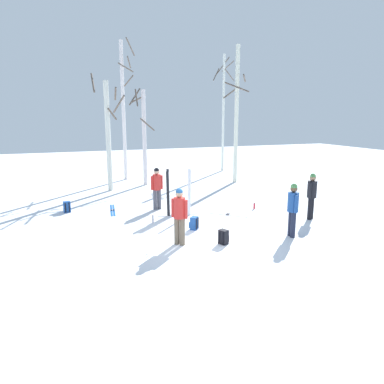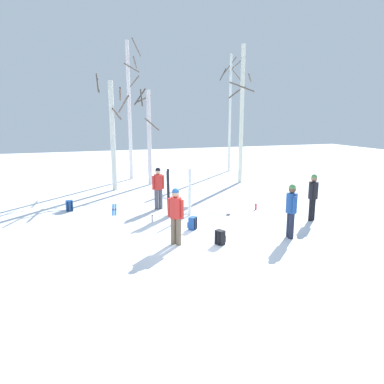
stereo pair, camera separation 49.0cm
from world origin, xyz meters
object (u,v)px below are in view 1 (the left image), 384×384
at_px(backpack_0, 67,207).
at_px(birch_tree_5, 236,114).
at_px(ski_pair_planted_1, 189,192).
at_px(ski_poles_0, 177,212).
at_px(person_0, 312,193).
at_px(water_bottle_0, 254,206).
at_px(backpack_1, 194,223).
at_px(birch_tree_4, 144,135).
at_px(person_1, 179,213).
at_px(ski_pair_lying_0, 227,214).
at_px(person_2, 157,186).
at_px(person_3, 293,207).
at_px(ski_pair_lying_1, 113,210).
at_px(backpack_2, 224,237).
at_px(birch_tree_3, 124,109).
at_px(ski_pair_planted_0, 168,193).
at_px(birch_tree_2, 108,133).
at_px(water_bottle_1, 153,219).
at_px(birch_tree_6, 223,111).

height_order(backpack_0, birch_tree_5, birch_tree_5).
relative_size(ski_pair_planted_1, ski_poles_0, 1.24).
bearing_deg(person_0, water_bottle_0, 120.72).
distance_m(backpack_1, birch_tree_4, 8.78).
height_order(person_1, ski_pair_lying_0, person_1).
height_order(ski_pair_lying_0, birch_tree_5, birch_tree_5).
height_order(person_0, person_2, same).
bearing_deg(ski_pair_lying_0, person_3, -75.24).
xyz_separation_m(ski_pair_planted_1, ski_pair_lying_1, (-2.65, 1.82, -0.90)).
height_order(person_3, ski_pair_lying_0, person_3).
height_order(backpack_2, birch_tree_5, birch_tree_5).
bearing_deg(water_bottle_0, person_3, -100.93).
distance_m(person_3, water_bottle_0, 3.57).
bearing_deg(birch_tree_4, birch_tree_3, 107.22).
height_order(ski_pair_planted_1, backpack_0, ski_pair_planted_1).
bearing_deg(person_2, person_3, -57.22).
height_order(ski_pair_planted_0, ski_pair_planted_1, ski_pair_planted_1).
xyz_separation_m(ski_pair_planted_0, birch_tree_3, (0.01, 8.58, 3.23)).
distance_m(person_0, ski_pair_planted_1, 4.52).
relative_size(ski_pair_lying_0, birch_tree_2, 0.23).
xyz_separation_m(ski_pair_lying_0, water_bottle_1, (-2.95, -0.01, 0.12)).
height_order(ski_pair_planted_0, birch_tree_5, birch_tree_5).
bearing_deg(person_1, ski_pair_planted_0, 79.01).
bearing_deg(ski_pair_lying_0, birch_tree_4, 101.85).
xyz_separation_m(ski_pair_lying_0, backpack_2, (-1.52, -2.86, 0.20)).
distance_m(ski_pair_planted_1, water_bottle_1, 1.79).
relative_size(person_0, water_bottle_1, 6.24).
bearing_deg(ski_pair_planted_1, backpack_2, -92.24).
bearing_deg(backpack_2, ski_pair_planted_1, 87.76).
xyz_separation_m(ski_pair_planted_1, birch_tree_5, (4.91, 5.67, 2.92)).
relative_size(person_2, ski_pair_lying_0, 1.26).
height_order(backpack_1, birch_tree_3, birch_tree_3).
bearing_deg(person_0, ski_poles_0, -179.88).
relative_size(birch_tree_2, birch_tree_4, 1.11).
distance_m(person_2, birch_tree_3, 8.11).
bearing_deg(backpack_0, ski_pair_lying_0, -24.28).
bearing_deg(person_1, backpack_2, -18.64).
bearing_deg(birch_tree_4, ski_poles_0, -96.85).
xyz_separation_m(ski_pair_lying_0, backpack_1, (-1.84, -1.25, 0.20)).
bearing_deg(ski_pair_lying_1, backpack_0, 168.12).
relative_size(person_3, ski_pair_lying_0, 1.26).
height_order(ski_poles_0, birch_tree_4, birch_tree_4).
bearing_deg(water_bottle_0, person_1, -146.13).
relative_size(backpack_1, birch_tree_2, 0.08).
height_order(birch_tree_3, birch_tree_6, birch_tree_3).
bearing_deg(birch_tree_3, ski_pair_planted_1, -85.09).
xyz_separation_m(ski_pair_lying_0, water_bottle_0, (1.45, 0.39, 0.11)).
relative_size(ski_pair_planted_0, water_bottle_1, 6.60).
bearing_deg(birch_tree_3, backpack_0, -118.61).
relative_size(ski_pair_planted_0, ski_pair_planted_1, 0.99).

